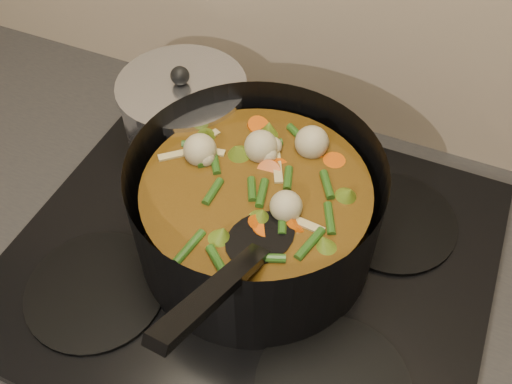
% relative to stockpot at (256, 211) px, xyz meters
% --- Properties ---
extents(stovetop, '(0.62, 0.54, 0.03)m').
position_rel_stockpot_xyz_m(stovetop, '(0.00, -0.02, -0.08)').
color(stovetop, black).
rests_on(stovetop, counter).
extents(stockpot, '(0.38, 0.46, 0.23)m').
position_rel_stockpot_xyz_m(stockpot, '(0.00, 0.00, 0.00)').
color(stockpot, black).
rests_on(stockpot, stovetop).
extents(saucepan, '(0.19, 0.19, 0.15)m').
position_rel_stockpot_xyz_m(saucepan, '(-0.17, 0.13, -0.01)').
color(saucepan, silver).
rests_on(saucepan, stovetop).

